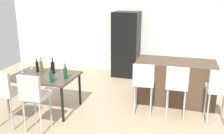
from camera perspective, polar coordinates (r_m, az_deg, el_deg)
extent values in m
plane|color=tan|center=(5.09, 9.46, -10.81)|extent=(10.00, 10.00, 0.00)
cube|color=silver|center=(7.35, 12.74, 9.33)|extent=(10.00, 0.12, 2.90)
cube|color=#4C3828|center=(5.65, 14.19, -3.23)|extent=(1.67, 0.84, 0.92)
cube|color=beige|center=(4.93, 7.31, -3.40)|extent=(0.43, 0.43, 0.08)
cube|color=beige|center=(4.70, 7.23, -1.57)|extent=(0.40, 0.09, 0.36)
cylinder|color=#B2B2B7|center=(5.22, 5.56, -6.26)|extent=(0.03, 0.03, 0.61)
cylinder|color=#B2B2B7|center=(5.20, 9.09, -6.50)|extent=(0.03, 0.03, 0.61)
cylinder|color=#B2B2B7|center=(4.93, 5.13, -7.68)|extent=(0.03, 0.03, 0.61)
cylinder|color=#B2B2B7|center=(4.90, 8.88, -7.94)|extent=(0.03, 0.03, 0.61)
cube|color=beige|center=(4.88, 14.70, -4.03)|extent=(0.40, 0.40, 0.08)
cube|color=beige|center=(4.65, 14.80, -2.20)|extent=(0.40, 0.06, 0.36)
cylinder|color=#B2B2B7|center=(5.16, 12.72, -6.86)|extent=(0.03, 0.03, 0.61)
cylinder|color=#B2B2B7|center=(5.16, 16.29, -7.17)|extent=(0.03, 0.03, 0.61)
cylinder|color=#B2B2B7|center=(4.87, 12.42, -8.31)|extent=(0.03, 0.03, 0.61)
cylinder|color=#B2B2B7|center=(4.87, 16.21, -8.64)|extent=(0.03, 0.03, 0.61)
cube|color=beige|center=(4.93, 23.14, -4.66)|extent=(0.43, 0.43, 0.08)
cube|color=beige|center=(4.70, 23.82, -2.89)|extent=(0.40, 0.09, 0.36)
cylinder|color=#B2B2B7|center=(5.17, 20.64, -7.53)|extent=(0.03, 0.03, 0.61)
cylinder|color=#B2B2B7|center=(5.23, 24.12, -7.64)|extent=(0.03, 0.03, 0.61)
cylinder|color=#B2B2B7|center=(4.88, 21.17, -9.04)|extent=(0.03, 0.03, 0.61)
cube|color=#4C4238|center=(5.19, -15.23, -2.01)|extent=(1.28, 0.93, 0.04)
cylinder|color=black|center=(5.94, -17.78, -3.67)|extent=(0.05, 0.05, 0.70)
cylinder|color=black|center=(5.39, -7.40, -5.03)|extent=(0.05, 0.05, 0.70)
cylinder|color=black|center=(5.34, -22.56, -6.45)|extent=(0.05, 0.05, 0.70)
cylinder|color=black|center=(4.73, -11.32, -8.43)|extent=(0.05, 0.05, 0.70)
cube|color=beige|center=(4.80, -22.84, -5.19)|extent=(0.40, 0.40, 0.08)
cylinder|color=#B2B2B7|center=(5.14, -22.74, -7.93)|extent=(0.03, 0.03, 0.61)
cylinder|color=#B2B2B7|center=(4.95, -19.78, -8.52)|extent=(0.03, 0.03, 0.61)
cylinder|color=#B2B2B7|center=(4.72, -22.02, -10.01)|extent=(0.03, 0.03, 0.61)
cube|color=beige|center=(4.47, -17.02, -6.17)|extent=(0.40, 0.40, 0.08)
cube|color=beige|center=(4.26, -18.52, -4.25)|extent=(0.40, 0.06, 0.36)
cylinder|color=#B2B2B7|center=(4.81, -17.22, -9.02)|extent=(0.03, 0.03, 0.61)
cylinder|color=#B2B2B7|center=(4.65, -13.89, -9.67)|extent=(0.03, 0.03, 0.61)
cylinder|color=#B2B2B7|center=(4.58, -19.46, -10.58)|extent=(0.03, 0.03, 0.61)
cylinder|color=#B2B2B7|center=(4.41, -16.03, -11.35)|extent=(0.03, 0.03, 0.61)
cylinder|color=brown|center=(5.30, -15.92, -0.01)|extent=(0.06, 0.06, 0.26)
cylinder|color=brown|center=(5.26, -16.07, 1.76)|extent=(0.02, 0.02, 0.08)
cylinder|color=#194723|center=(4.71, -13.81, -2.21)|extent=(0.06, 0.06, 0.21)
cylinder|color=#194723|center=(4.66, -13.93, -0.48)|extent=(0.02, 0.02, 0.08)
cylinder|color=#194723|center=(4.85, -10.64, -1.42)|extent=(0.07, 0.07, 0.22)
cylinder|color=#194723|center=(4.81, -10.74, 0.29)|extent=(0.03, 0.03, 0.09)
cylinder|color=black|center=(5.42, -16.78, 0.07)|extent=(0.06, 0.06, 0.22)
cylinder|color=black|center=(5.38, -16.90, 1.53)|extent=(0.02, 0.02, 0.06)
cylinder|color=black|center=(5.22, -13.42, -0.16)|extent=(0.08, 0.08, 0.24)
cylinder|color=black|center=(5.18, -13.55, 1.65)|extent=(0.03, 0.03, 0.10)
cylinder|color=silver|center=(5.72, -17.93, -0.30)|extent=(0.06, 0.06, 0.00)
cylinder|color=silver|center=(5.71, -17.97, 0.11)|extent=(0.01, 0.01, 0.08)
cone|color=silver|center=(5.69, -18.04, 0.93)|extent=(0.07, 0.07, 0.09)
cylinder|color=silver|center=(5.50, -19.87, -1.15)|extent=(0.06, 0.06, 0.00)
cylinder|color=silver|center=(5.49, -19.92, -0.74)|extent=(0.01, 0.01, 0.08)
cone|color=silver|center=(5.47, -20.00, 0.12)|extent=(0.07, 0.07, 0.09)
cube|color=black|center=(7.16, 3.26, 5.23)|extent=(0.72, 0.68, 1.84)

